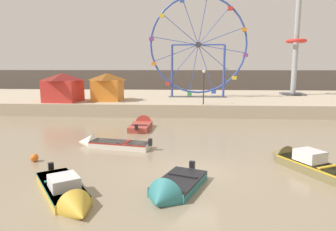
# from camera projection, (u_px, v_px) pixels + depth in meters

# --- Properties ---
(ground_plane) EXTENTS (240.00, 240.00, 0.00)m
(ground_plane) POSITION_uv_depth(u_px,v_px,m) (194.00, 171.00, 15.08)
(ground_plane) COLOR gray
(quay_promenade) EXTENTS (110.00, 19.97, 1.33)m
(quay_promenade) POSITION_uv_depth(u_px,v_px,m) (190.00, 101.00, 40.27)
(quay_promenade) COLOR #B7A88E
(quay_promenade) RESTS_ON ground_plane
(distant_town_skyline) EXTENTS (140.00, 3.00, 4.40)m
(distant_town_skyline) POSITION_uv_depth(u_px,v_px,m) (189.00, 80.00, 65.38)
(distant_town_skyline) COLOR #564C47
(distant_town_skyline) RESTS_ON ground_plane
(motorboat_olive_wood) EXTENTS (3.55, 5.31, 1.45)m
(motorboat_olive_wood) POSITION_uv_depth(u_px,v_px,m) (303.00, 162.00, 15.51)
(motorboat_olive_wood) COLOR olive
(motorboat_olive_wood) RESTS_ON ground_plane
(motorboat_white_red_stripe) EXTENTS (5.22, 2.14, 1.15)m
(motorboat_white_red_stripe) POSITION_uv_depth(u_px,v_px,m) (107.00, 144.00, 19.60)
(motorboat_white_red_stripe) COLOR silver
(motorboat_white_red_stripe) RESTS_ON ground_plane
(motorboat_teal_painted) EXTENTS (2.80, 4.09, 1.50)m
(motorboat_teal_painted) POSITION_uv_depth(u_px,v_px,m) (172.00, 190.00, 12.31)
(motorboat_teal_painted) COLOR teal
(motorboat_teal_painted) RESTS_ON ground_plane
(motorboat_faded_red) EXTENTS (1.69, 4.29, 1.49)m
(motorboat_faded_red) POSITION_uv_depth(u_px,v_px,m) (142.00, 125.00, 25.88)
(motorboat_faded_red) COLOR #B24238
(motorboat_faded_red) RESTS_ON ground_plane
(motorboat_mustard_yellow) EXTENTS (4.04, 4.89, 1.32)m
(motorboat_mustard_yellow) POSITION_uv_depth(u_px,v_px,m) (68.00, 195.00, 11.77)
(motorboat_mustard_yellow) COLOR gold
(motorboat_mustard_yellow) RESTS_ON ground_plane
(ferris_wheel_blue_frame) EXTENTS (12.28, 1.20, 12.62)m
(ferris_wheel_blue_frame) POSITION_uv_depth(u_px,v_px,m) (198.00, 46.00, 37.42)
(ferris_wheel_blue_frame) COLOR #334CA8
(ferris_wheel_blue_frame) RESTS_ON quay_promenade
(drop_tower_steel_tower) EXTENTS (2.80, 2.80, 16.54)m
(drop_tower_steel_tower) POSITION_uv_depth(u_px,v_px,m) (296.00, 42.00, 40.25)
(drop_tower_steel_tower) COLOR #999EA3
(drop_tower_steel_tower) RESTS_ON quay_promenade
(carnival_booth_orange_canopy) EXTENTS (3.38, 3.59, 3.14)m
(carnival_booth_orange_canopy) POSITION_uv_depth(u_px,v_px,m) (108.00, 86.00, 34.27)
(carnival_booth_orange_canopy) COLOR orange
(carnival_booth_orange_canopy) RESTS_ON quay_promenade
(carnival_booth_red_striped) EXTENTS (4.07, 3.98, 3.17)m
(carnival_booth_red_striped) POSITION_uv_depth(u_px,v_px,m) (63.00, 87.00, 33.21)
(carnival_booth_red_striped) COLOR red
(carnival_booth_red_striped) RESTS_ON quay_promenade
(promenade_lamp_near) EXTENTS (0.32, 0.32, 3.53)m
(promenade_lamp_near) POSITION_uv_depth(u_px,v_px,m) (204.00, 82.00, 30.65)
(promenade_lamp_near) COLOR #2D2D33
(promenade_lamp_near) RESTS_ON quay_promenade
(mooring_buoy_orange) EXTENTS (0.44, 0.44, 0.44)m
(mooring_buoy_orange) POSITION_uv_depth(u_px,v_px,m) (34.00, 158.00, 16.61)
(mooring_buoy_orange) COLOR orange
(mooring_buoy_orange) RESTS_ON ground_plane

